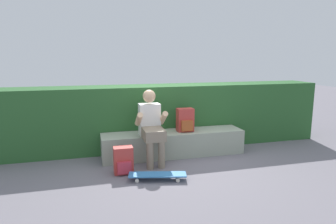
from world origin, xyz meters
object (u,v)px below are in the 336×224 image
at_px(bench_main, 173,144).
at_px(backpack_on_ground, 123,161).
at_px(person_skater, 151,124).
at_px(skateboard_near_person, 158,175).
at_px(backpack_on_bench, 185,120).

relative_size(bench_main, backpack_on_ground, 6.14).
height_order(bench_main, person_skater, person_skater).
distance_m(bench_main, person_skater, 0.64).
bearing_deg(bench_main, person_skater, -153.44).
relative_size(bench_main, skateboard_near_person, 2.98).
bearing_deg(backpack_on_bench, skateboard_near_person, -126.74).
distance_m(backpack_on_bench, backpack_on_ground, 1.36).
bearing_deg(backpack_on_ground, skateboard_near_person, -41.46).
bearing_deg(backpack_on_ground, backpack_on_bench, 27.23).
xyz_separation_m(bench_main, backpack_on_bench, (0.21, -0.01, 0.40)).
relative_size(backpack_on_bench, backpack_on_ground, 1.00).
height_order(person_skater, backpack_on_ground, person_skater).
distance_m(person_skater, backpack_on_ground, 0.77).
bearing_deg(person_skater, backpack_on_ground, -142.81).
bearing_deg(bench_main, skateboard_near_person, -117.72).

